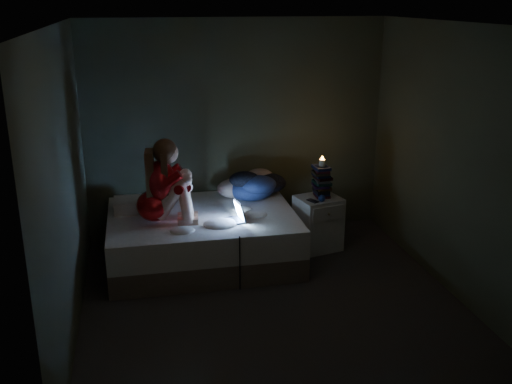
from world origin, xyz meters
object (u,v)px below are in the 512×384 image
object	(u,v)px
bed	(203,237)
candle	(322,164)
woman	(153,182)
nightstand	(318,223)
laptop	(227,212)
phone	(310,200)

from	to	relation	value
bed	candle	xyz separation A→B (m)	(1.39, 0.10, 0.73)
woman	candle	xyz separation A→B (m)	(1.91, 0.27, -0.00)
nightstand	candle	world-z (taller)	candle
woman	laptop	world-z (taller)	woman
nightstand	phone	world-z (taller)	phone
laptop	candle	size ratio (longest dim) A/B	4.13
bed	candle	size ratio (longest dim) A/B	25.32
woman	nightstand	bearing A→B (deg)	12.23
bed	woman	xyz separation A→B (m)	(-0.51, -0.17, 0.73)
candle	nightstand	bearing A→B (deg)	-134.03
candle	phone	xyz separation A→B (m)	(-0.17, -0.13, -0.37)
bed	phone	xyz separation A→B (m)	(1.22, -0.02, 0.36)
laptop	candle	bearing A→B (deg)	9.48
nightstand	candle	distance (m)	0.70
laptop	nightstand	world-z (taller)	laptop
bed	nightstand	bearing A→B (deg)	2.71
bed	phone	size ratio (longest dim) A/B	14.47
woman	candle	bearing A→B (deg)	13.27
woman	nightstand	world-z (taller)	woman
bed	nightstand	size ratio (longest dim) A/B	3.23
bed	candle	world-z (taller)	candle
woman	phone	bearing A→B (deg)	9.99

